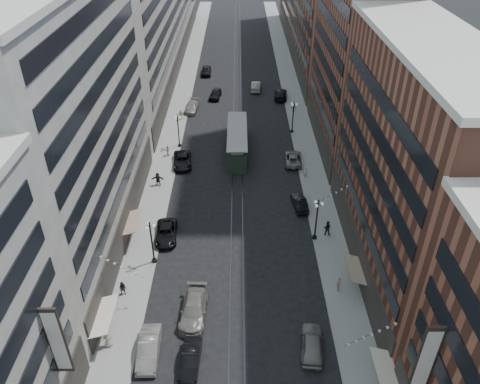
{
  "coord_description": "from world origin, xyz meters",
  "views": [
    {
      "loc": [
        0.21,
        -10.97,
        35.68
      ],
      "look_at": [
        0.37,
        34.65,
        5.0
      ],
      "focal_mm": 35.0,
      "sensor_mm": 36.0,
      "label": 1
    }
  ],
  "objects_px": {
    "streetcar": "(237,142)",
    "car_1": "(149,349)",
    "car_9": "(206,71)",
    "pedestrian_extra_0": "(168,151)",
    "car_extra_0": "(194,309)",
    "car_7": "(182,160)",
    "car_8": "(192,107)",
    "pedestrian_9": "(294,108)",
    "car_4": "(312,343)",
    "car_2": "(166,233)",
    "lamppost_sw_far": "(152,241)",
    "car_10": "(299,203)",
    "pedestrian_6": "(181,115)",
    "pedestrian_7": "(327,228)",
    "lamppost_sw_mid": "(178,130)",
    "lamppost_se_mid": "(293,116)",
    "car_5": "(191,359)",
    "car_12": "(281,94)",
    "car_13": "(215,94)",
    "pedestrian_2": "(123,289)",
    "pedestrian_4": "(339,284)",
    "pedestrian_5": "(158,179)",
    "lamppost_se_far": "(317,218)",
    "car_11": "(293,158)",
    "pedestrian_1": "(107,339)",
    "car_14": "(256,86)",
    "pedestrian_8": "(305,172)"
  },
  "relations": [
    {
      "from": "pedestrian_8",
      "to": "lamppost_se_mid",
      "type": "bearing_deg",
      "value": -100.13
    },
    {
      "from": "streetcar",
      "to": "lamppost_se_mid",
      "type": "bearing_deg",
      "value": 35.77
    },
    {
      "from": "car_extra_0",
      "to": "car_7",
      "type": "bearing_deg",
      "value": 100.79
    },
    {
      "from": "car_8",
      "to": "car_11",
      "type": "relative_size",
      "value": 1.01
    },
    {
      "from": "lamppost_se_mid",
      "to": "car_12",
      "type": "bearing_deg",
      "value": 93.05
    },
    {
      "from": "pedestrian_2",
      "to": "pedestrian_extra_0",
      "type": "bearing_deg",
      "value": 91.07
    },
    {
      "from": "lamppost_sw_far",
      "to": "pedestrian_9",
      "type": "relative_size",
      "value": 3.3
    },
    {
      "from": "car_4",
      "to": "pedestrian_4",
      "type": "height_order",
      "value": "pedestrian_4"
    },
    {
      "from": "lamppost_se_far",
      "to": "pedestrian_extra_0",
      "type": "bearing_deg",
      "value": 134.78
    },
    {
      "from": "car_12",
      "to": "pedestrian_5",
      "type": "distance_m",
      "value": 36.79
    },
    {
      "from": "car_8",
      "to": "pedestrian_extra_0",
      "type": "bearing_deg",
      "value": -91.94
    },
    {
      "from": "lamppost_sw_far",
      "to": "pedestrian_1",
      "type": "distance_m",
      "value": 11.74
    },
    {
      "from": "lamppost_sw_far",
      "to": "pedestrian_6",
      "type": "height_order",
      "value": "lamppost_sw_far"
    },
    {
      "from": "car_2",
      "to": "car_7",
      "type": "xyz_separation_m",
      "value": [
        0.22,
        17.08,
        0.04
      ]
    },
    {
      "from": "car_2",
      "to": "car_extra_0",
      "type": "relative_size",
      "value": 0.89
    },
    {
      "from": "car_2",
      "to": "car_8",
      "type": "height_order",
      "value": "car_8"
    },
    {
      "from": "car_4",
      "to": "car_9",
      "type": "bearing_deg",
      "value": -72.58
    },
    {
      "from": "pedestrian_extra_0",
      "to": "pedestrian_7",
      "type": "bearing_deg",
      "value": -130.84
    },
    {
      "from": "streetcar",
      "to": "car_extra_0",
      "type": "height_order",
      "value": "streetcar"
    },
    {
      "from": "lamppost_sw_mid",
      "to": "lamppost_se_mid",
      "type": "distance_m",
      "value": 19.07
    },
    {
      "from": "pedestrian_extra_0",
      "to": "car_10",
      "type": "bearing_deg",
      "value": -124.54
    },
    {
      "from": "streetcar",
      "to": "car_1",
      "type": "xyz_separation_m",
      "value": [
        -7.84,
        -37.55,
        -0.89
      ]
    },
    {
      "from": "lamppost_sw_far",
      "to": "pedestrian_7",
      "type": "distance_m",
      "value": 20.58
    },
    {
      "from": "streetcar",
      "to": "car_13",
      "type": "bearing_deg",
      "value": 101.17
    },
    {
      "from": "car_10",
      "to": "car_4",
      "type": "bearing_deg",
      "value": 79.96
    },
    {
      "from": "lamppost_se_far",
      "to": "lamppost_sw_mid",
      "type": "bearing_deg",
      "value": 128.66
    },
    {
      "from": "car_4",
      "to": "pedestrian_6",
      "type": "relative_size",
      "value": 2.61
    },
    {
      "from": "lamppost_sw_mid",
      "to": "pedestrian_2",
      "type": "bearing_deg",
      "value": -94.28
    },
    {
      "from": "car_5",
      "to": "car_14",
      "type": "xyz_separation_m",
      "value": [
        7.74,
        64.25,
        0.1
      ]
    },
    {
      "from": "pedestrian_7",
      "to": "pedestrian_extra_0",
      "type": "bearing_deg",
      "value": -29.53
    },
    {
      "from": "pedestrian_extra_0",
      "to": "car_7",
      "type": "bearing_deg",
      "value": -135.45
    },
    {
      "from": "pedestrian_4",
      "to": "pedestrian_5",
      "type": "relative_size",
      "value": 0.94
    },
    {
      "from": "pedestrian_1",
      "to": "pedestrian_4",
      "type": "distance_m",
      "value": 23.23
    },
    {
      "from": "car_extra_0",
      "to": "car_2",
      "type": "bearing_deg",
      "value": 112.43
    },
    {
      "from": "pedestrian_8",
      "to": "car_extra_0",
      "type": "relative_size",
      "value": 0.28
    },
    {
      "from": "car_4",
      "to": "car_7",
      "type": "relative_size",
      "value": 0.87
    },
    {
      "from": "lamppost_sw_far",
      "to": "car_10",
      "type": "height_order",
      "value": "lamppost_sw_far"
    },
    {
      "from": "car_extra_0",
      "to": "car_11",
      "type": "bearing_deg",
      "value": 69.99
    },
    {
      "from": "car_5",
      "to": "car_12",
      "type": "bearing_deg",
      "value": 81.17
    },
    {
      "from": "lamppost_sw_far",
      "to": "pedestrian_6",
      "type": "bearing_deg",
      "value": 91.13
    },
    {
      "from": "pedestrian_7",
      "to": "car_13",
      "type": "bearing_deg",
      "value": -57.97
    },
    {
      "from": "car_8",
      "to": "pedestrian_9",
      "type": "height_order",
      "value": "pedestrian_9"
    },
    {
      "from": "car_5",
      "to": "car_10",
      "type": "height_order",
      "value": "car_5"
    },
    {
      "from": "lamppost_sw_mid",
      "to": "car_5",
      "type": "height_order",
      "value": "lamppost_sw_mid"
    },
    {
      "from": "streetcar",
      "to": "car_1",
      "type": "bearing_deg",
      "value": -101.79
    },
    {
      "from": "car_9",
      "to": "lamppost_sw_far",
      "type": "bearing_deg",
      "value": -92.7
    },
    {
      "from": "streetcar",
      "to": "car_2",
      "type": "distance_m",
      "value": 22.7
    },
    {
      "from": "car_9",
      "to": "pedestrian_extra_0",
      "type": "distance_m",
      "value": 36.41
    },
    {
      "from": "car_12",
      "to": "car_13",
      "type": "bearing_deg",
      "value": 4.52
    },
    {
      "from": "lamppost_se_mid",
      "to": "car_12",
      "type": "xyz_separation_m",
      "value": [
        -0.8,
        15.01,
        -2.25
      ]
    }
  ]
}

